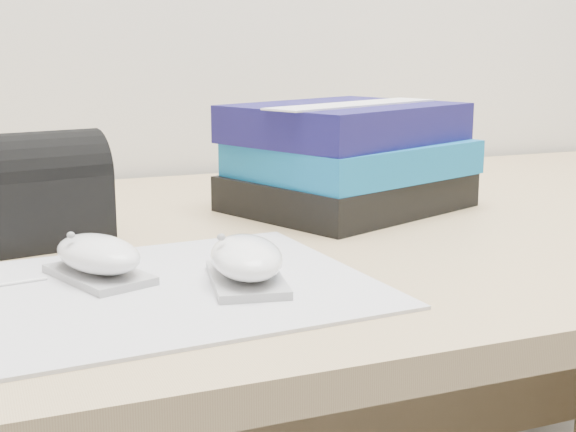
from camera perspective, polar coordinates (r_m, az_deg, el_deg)
name	(u,v)px	position (r m, az deg, el deg)	size (l,w,h in m)	color
desk	(296,389)	(1.06, 0.60, -12.21)	(1.60, 0.80, 0.73)	tan
mousepad	(151,290)	(0.69, -9.70, -5.18)	(0.37, 0.28, 0.00)	#9B9BA3
mouse_rear	(98,257)	(0.72, -13.35, -2.88)	(0.09, 0.12, 0.04)	#99999C
mouse_front	(246,261)	(0.68, -2.98, -3.22)	(0.08, 0.12, 0.05)	#9F9FA1
book_stack	(348,157)	(1.01, 4.30, 4.18)	(0.33, 0.30, 0.13)	black
pouch	(40,191)	(0.86, -17.20, 1.74)	(0.14, 0.11, 0.12)	black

